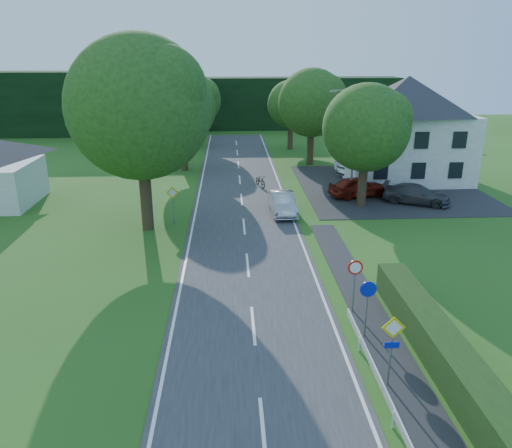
{
  "coord_description": "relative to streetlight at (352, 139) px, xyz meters",
  "views": [
    {
      "loc": [
        -0.84,
        -5.71,
        10.57
      ],
      "look_at": [
        0.5,
        19.25,
        1.84
      ],
      "focal_mm": 35.0,
      "sensor_mm": 36.0,
      "label": 1
    }
  ],
  "objects": [
    {
      "name": "sign_priority_right",
      "position": [
        -3.76,
        -22.02,
        -2.67
      ],
      "size": [
        0.78,
        0.09,
        2.59
      ],
      "color": "gray",
      "rests_on": "ground"
    },
    {
      "name": "tree_right_back",
      "position": [
        -2.06,
        20.0,
        -0.68
      ],
      "size": [
        6.2,
        6.2,
        7.56
      ],
      "primitive_type": null,
      "color": "#204314",
      "rests_on": "ground"
    },
    {
      "name": "parked_car_red",
      "position": [
        0.8,
        0.36,
        -3.66
      ],
      "size": [
        4.77,
        2.83,
        1.52
      ],
      "primitive_type": "imported",
      "rotation": [
        0.0,
        0.0,
        1.82
      ],
      "color": "maroon",
      "rests_on": "parking_pad"
    },
    {
      "name": "house_white",
      "position": [
        5.94,
        6.0,
        -0.06
      ],
      "size": [
        10.6,
        8.4,
        8.6
      ],
      "color": "silver",
      "rests_on": "ground"
    },
    {
      "name": "line_edge_left",
      "position": [
        -11.31,
        -10.0,
        -4.42
      ],
      "size": [
        0.12,
        80.0,
        0.01
      ],
      "primitive_type": "cube",
      "color": "white",
      "rests_on": "road"
    },
    {
      "name": "tree_main",
      "position": [
        -14.06,
        -6.0,
        1.36
      ],
      "size": [
        9.4,
        9.4,
        11.64
      ],
      "primitive_type": null,
      "color": "#204314",
      "rests_on": "ground"
    },
    {
      "name": "road",
      "position": [
        -8.06,
        -10.0,
        -4.44
      ],
      "size": [
        7.0,
        80.0,
        0.04
      ],
      "primitive_type": "cube",
      "color": "#333335",
      "rests_on": "ground"
    },
    {
      "name": "parked_car_grey",
      "position": [
        4.57,
        -1.63,
        -3.74
      ],
      "size": [
        5.1,
        3.86,
        1.37
      ],
      "primitive_type": "imported",
      "rotation": [
        0.0,
        0.0,
        1.1
      ],
      "color": "#414246",
      "rests_on": "parking_pad"
    },
    {
      "name": "motorcycle",
      "position": [
        -6.42,
        3.72,
        -3.93
      ],
      "size": [
        1.22,
        2.0,
        0.99
      ],
      "primitive_type": "imported",
      "rotation": [
        0.0,
        0.0,
        0.32
      ],
      "color": "black",
      "rests_on": "road"
    },
    {
      "name": "moving_car",
      "position": [
        -5.36,
        -3.44,
        -3.7
      ],
      "size": [
        1.71,
        4.46,
        1.45
      ],
      "primitive_type": "imported",
      "rotation": [
        0.0,
        0.0,
        0.04
      ],
      "color": "#B8B9BD",
      "rests_on": "road"
    },
    {
      "name": "line_edge_right",
      "position": [
        -4.81,
        -10.0,
        -4.42
      ],
      "size": [
        0.12,
        80.0,
        0.01
      ],
      "primitive_type": "cube",
      "color": "white",
      "rests_on": "road"
    },
    {
      "name": "line_centre",
      "position": [
        -8.06,
        -10.0,
        -4.42
      ],
      "size": [
        0.12,
        80.0,
        0.01
      ],
      "primitive_type": null,
      "color": "white",
      "rests_on": "road"
    },
    {
      "name": "streetlight",
      "position": [
        0.0,
        0.0,
        0.0
      ],
      "size": [
        2.03,
        0.18,
        8.0
      ],
      "color": "gray",
      "rests_on": "ground"
    },
    {
      "name": "sign_priority_left",
      "position": [
        -12.56,
        -5.02,
        -2.75
      ],
      "size": [
        0.78,
        0.09,
        2.44
      ],
      "color": "gray",
      "rests_on": "ground"
    },
    {
      "name": "parking_pad",
      "position": [
        3.94,
        3.0,
        -4.44
      ],
      "size": [
        14.0,
        16.0,
        0.04
      ],
      "primitive_type": "cube",
      "color": "#252628",
      "rests_on": "ground"
    },
    {
      "name": "treeline_left",
      "position": [
        -36.06,
        32.0,
        -0.46
      ],
      "size": [
        44.0,
        6.0,
        8.0
      ],
      "primitive_type": "cube",
      "color": "black",
      "rests_on": "ground"
    },
    {
      "name": "tree_left_back",
      "position": [
        -12.56,
        22.0,
        -0.43
      ],
      "size": [
        6.6,
        6.6,
        8.07
      ],
      "primitive_type": null,
      "color": "#204314",
      "rests_on": "ground"
    },
    {
      "name": "treeline_right",
      "position": [
        -0.06,
        36.0,
        -0.96
      ],
      "size": [
        30.0,
        5.0,
        7.0
      ],
      "primitive_type": "cube",
      "color": "black",
      "rests_on": "ground"
    },
    {
      "name": "sign_speed_limit",
      "position": [
        -3.76,
        -17.03,
        -2.7
      ],
      "size": [
        0.64,
        0.11,
        2.37
      ],
      "color": "gray",
      "rests_on": "ground"
    },
    {
      "name": "parked_car_silver_a",
      "position": [
        2.82,
        7.0,
        -3.67
      ],
      "size": [
        4.83,
        3.47,
        1.51
      ],
      "primitive_type": "imported",
      "rotation": [
        0.0,
        0.0,
        2.03
      ],
      "color": "#A2A1A6",
      "rests_on": "parking_pad"
    },
    {
      "name": "parasol",
      "position": [
        0.55,
        -0.5,
        -3.56
      ],
      "size": [
        2.3,
        2.33,
        1.72
      ],
      "primitive_type": "imported",
      "rotation": [
        0.0,
        0.0,
        0.26
      ],
      "color": "red",
      "rests_on": "parking_pad"
    },
    {
      "name": "tree_right_far",
      "position": [
        -1.06,
        12.0,
        0.08
      ],
      "size": [
        7.4,
        7.4,
        9.09
      ],
      "primitive_type": null,
      "color": "#204314",
      "rests_on": "ground"
    },
    {
      "name": "tree_right_mid",
      "position": [
        0.44,
        -2.0,
        -0.17
      ],
      "size": [
        7.0,
        7.0,
        8.58
      ],
      "primitive_type": null,
      "color": "#204314",
      "rests_on": "ground"
    },
    {
      "name": "tree_left_far",
      "position": [
        -13.06,
        10.0,
        -0.17
      ],
      "size": [
        7.0,
        7.0,
        8.58
      ],
      "primitive_type": null,
      "color": "#204314",
      "rests_on": "ground"
    },
    {
      "name": "sign_roundabout",
      "position": [
        -3.76,
        -19.02,
        -2.79
      ],
      "size": [
        0.64,
        0.08,
        2.37
      ],
      "color": "gray",
      "rests_on": "ground"
    }
  ]
}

